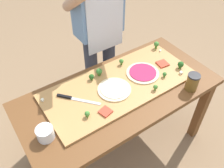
{
  "coord_description": "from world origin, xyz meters",
  "views": [
    {
      "loc": [
        -0.75,
        -1.0,
        2.03
      ],
      "look_at": [
        -0.03,
        0.05,
        0.79
      ],
      "focal_mm": 38.56,
      "sensor_mm": 36.0,
      "label": 1
    }
  ],
  "objects_px": {
    "prep_table": "(119,101)",
    "cheese_crumble_b": "(160,51)",
    "pizza_whole_beet_magenta": "(143,73)",
    "flour_cup": "(45,134)",
    "cook_center": "(99,23)",
    "broccoli_floret_center_left": "(165,74)",
    "broccoli_floret_front_left": "(181,65)",
    "broccoli_floret_front_mid": "(156,44)",
    "cheese_crumble_a": "(42,100)",
    "broccoli_floret_back_left": "(155,87)",
    "broccoli_floret_front_right": "(121,61)",
    "broccoli_floret_center_right": "(91,77)",
    "cheese_crumble_c": "(181,73)",
    "chefs_knife": "(72,98)",
    "sauce_jar": "(192,82)",
    "pizza_slice_near_left": "(163,64)",
    "broccoli_floret_back_mid": "(99,72)",
    "pizza_whole_white_garlic": "(114,89)",
    "pizza_slice_far_right": "(105,112)",
    "broccoli_floret_back_right": "(87,114)"
  },
  "relations": [
    {
      "from": "cheese_crumble_a",
      "to": "pizza_slice_near_left",
      "type": "bearing_deg",
      "value": -10.17
    },
    {
      "from": "pizza_whole_beet_magenta",
      "to": "broccoli_floret_front_mid",
      "type": "bearing_deg",
      "value": 31.96
    },
    {
      "from": "pizza_slice_near_left",
      "to": "cook_center",
      "type": "distance_m",
      "value": 0.63
    },
    {
      "from": "cheese_crumble_c",
      "to": "cook_center",
      "type": "relative_size",
      "value": 0.01
    },
    {
      "from": "broccoli_floret_front_mid",
      "to": "cheese_crumble_b",
      "type": "xyz_separation_m",
      "value": [
        -0.0,
        -0.06,
        -0.03
      ]
    },
    {
      "from": "broccoli_floret_back_left",
      "to": "pizza_slice_near_left",
      "type": "bearing_deg",
      "value": 37.02
    },
    {
      "from": "pizza_whole_beet_magenta",
      "to": "pizza_slice_far_right",
      "type": "relative_size",
      "value": 3.45
    },
    {
      "from": "broccoli_floret_back_mid",
      "to": "broccoli_floret_center_left",
      "type": "height_order",
      "value": "broccoli_floret_back_mid"
    },
    {
      "from": "chefs_knife",
      "to": "broccoli_floret_center_left",
      "type": "relative_size",
      "value": 5.91
    },
    {
      "from": "pizza_slice_far_right",
      "to": "cheese_crumble_c",
      "type": "xyz_separation_m",
      "value": [
        0.7,
        -0.01,
        0.0
      ]
    },
    {
      "from": "pizza_whole_beet_magenta",
      "to": "pizza_slice_far_right",
      "type": "distance_m",
      "value": 0.49
    },
    {
      "from": "broccoli_floret_back_left",
      "to": "chefs_knife",
      "type": "bearing_deg",
      "value": 154.03
    },
    {
      "from": "broccoli_floret_front_mid",
      "to": "cheese_crumble_a",
      "type": "relative_size",
      "value": 3.73
    },
    {
      "from": "broccoli_floret_back_mid",
      "to": "cheese_crumble_c",
      "type": "height_order",
      "value": "broccoli_floret_back_mid"
    },
    {
      "from": "broccoli_floret_front_left",
      "to": "flour_cup",
      "type": "relative_size",
      "value": 0.56
    },
    {
      "from": "cook_center",
      "to": "broccoli_floret_center_left",
      "type": "bearing_deg",
      "value": -73.75
    },
    {
      "from": "broccoli_floret_back_left",
      "to": "cheese_crumble_b",
      "type": "distance_m",
      "value": 0.49
    },
    {
      "from": "broccoli_floret_center_right",
      "to": "cook_center",
      "type": "height_order",
      "value": "cook_center"
    },
    {
      "from": "broccoli_floret_center_left",
      "to": "broccoli_floret_back_left",
      "type": "bearing_deg",
      "value": -156.46
    },
    {
      "from": "pizza_whole_white_garlic",
      "to": "pizza_whole_beet_magenta",
      "type": "distance_m",
      "value": 0.29
    },
    {
      "from": "prep_table",
      "to": "cheese_crumble_b",
      "type": "height_order",
      "value": "cheese_crumble_b"
    },
    {
      "from": "broccoli_floret_center_right",
      "to": "broccoli_floret_back_left",
      "type": "relative_size",
      "value": 1.05
    },
    {
      "from": "cheese_crumble_b",
      "to": "sauce_jar",
      "type": "xyz_separation_m",
      "value": [
        -0.11,
        -0.46,
        0.04
      ]
    },
    {
      "from": "cheese_crumble_c",
      "to": "flour_cup",
      "type": "bearing_deg",
      "value": 176.71
    },
    {
      "from": "broccoli_floret_back_mid",
      "to": "broccoli_floret_front_mid",
      "type": "height_order",
      "value": "broccoli_floret_front_mid"
    },
    {
      "from": "pizza_whole_beet_magenta",
      "to": "flour_cup",
      "type": "distance_m",
      "value": 0.87
    },
    {
      "from": "broccoli_floret_front_right",
      "to": "flour_cup",
      "type": "xyz_separation_m",
      "value": [
        -0.79,
        -0.29,
        -0.02
      ]
    },
    {
      "from": "broccoli_floret_center_left",
      "to": "cheese_crumble_a",
      "type": "relative_size",
      "value": 2.42
    },
    {
      "from": "broccoli_floret_front_right",
      "to": "cheese_crumble_c",
      "type": "height_order",
      "value": "broccoli_floret_front_right"
    },
    {
      "from": "chefs_knife",
      "to": "cheese_crumble_c",
      "type": "height_order",
      "value": "cheese_crumble_c"
    },
    {
      "from": "chefs_knife",
      "to": "cheese_crumble_a",
      "type": "bearing_deg",
      "value": 151.1
    },
    {
      "from": "prep_table",
      "to": "broccoli_floret_front_mid",
      "type": "distance_m",
      "value": 0.64
    },
    {
      "from": "chefs_knife",
      "to": "pizza_whole_beet_magenta",
      "type": "relative_size",
      "value": 0.99
    },
    {
      "from": "prep_table",
      "to": "cheese_crumble_c",
      "type": "bearing_deg",
      "value": -15.03
    },
    {
      "from": "cook_center",
      "to": "prep_table",
      "type": "bearing_deg",
      "value": -108.12
    },
    {
      "from": "broccoli_floret_back_left",
      "to": "broccoli_floret_front_left",
      "type": "relative_size",
      "value": 0.8
    },
    {
      "from": "broccoli_floret_center_right",
      "to": "cheese_crumble_c",
      "type": "xyz_separation_m",
      "value": [
        0.62,
        -0.34,
        -0.02
      ]
    },
    {
      "from": "pizza_slice_near_left",
      "to": "cheese_crumble_a",
      "type": "height_order",
      "value": "cheese_crumble_a"
    },
    {
      "from": "broccoli_floret_front_mid",
      "to": "cheese_crumble_b",
      "type": "bearing_deg",
      "value": -91.18
    },
    {
      "from": "broccoli_floret_center_right",
      "to": "sauce_jar",
      "type": "xyz_separation_m",
      "value": [
        0.57,
        -0.49,
        0.02
      ]
    },
    {
      "from": "pizza_whole_white_garlic",
      "to": "broccoli_floret_back_right",
      "type": "relative_size",
      "value": 5.14
    },
    {
      "from": "broccoli_floret_front_mid",
      "to": "cheese_crumble_a",
      "type": "xyz_separation_m",
      "value": [
        -1.08,
        -0.02,
        -0.03
      ]
    },
    {
      "from": "prep_table",
      "to": "broccoli_floret_front_right",
      "type": "relative_size",
      "value": 27.7
    },
    {
      "from": "broccoli_floret_front_right",
      "to": "flour_cup",
      "type": "bearing_deg",
      "value": -159.54
    },
    {
      "from": "broccoli_floret_front_mid",
      "to": "cook_center",
      "type": "bearing_deg",
      "value": 140.69
    },
    {
      "from": "pizza_whole_beet_magenta",
      "to": "broccoli_floret_front_left",
      "type": "bearing_deg",
      "value": -21.95
    },
    {
      "from": "broccoli_floret_front_right",
      "to": "cheese_crumble_b",
      "type": "height_order",
      "value": "broccoli_floret_front_right"
    },
    {
      "from": "broccoli_floret_back_mid",
      "to": "cheese_crumble_b",
      "type": "relative_size",
      "value": 4.48
    },
    {
      "from": "pizza_whole_white_garlic",
      "to": "broccoli_floret_center_left",
      "type": "distance_m",
      "value": 0.42
    },
    {
      "from": "cheese_crumble_c",
      "to": "broccoli_floret_front_mid",
      "type": "bearing_deg",
      "value": 79.38
    }
  ]
}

